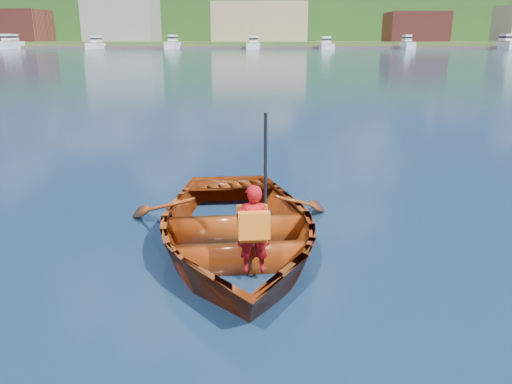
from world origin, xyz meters
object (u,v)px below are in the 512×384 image
Objects in this scene: dock at (261,47)px; marina_yachts at (237,44)px; rowboat at (235,227)px; child_paddler at (253,228)px.

dock is 1.10× the size of marina_yachts.
rowboat is 2.64× the size of child_paddler.
marina_yachts is at bearing 94.16° from rowboat.
rowboat is 147.37m from dock.
dock reaches higher than rowboat.
child_paddler is 0.01× the size of dock.
marina_yachts is at bearing 94.25° from child_paddler.
marina_yachts reaches higher than rowboat.
dock is (-3.46, 147.33, 0.11)m from rowboat.
marina_yachts is (-10.65, 143.50, 0.76)m from child_paddler.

